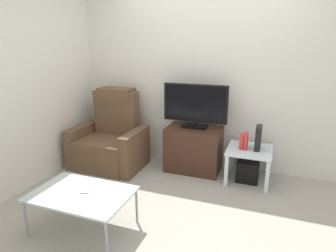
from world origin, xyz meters
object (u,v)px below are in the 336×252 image
object	(u,v)px
recliner_armchair	(111,140)
book_middle	(246,141)
book_leftmost	(242,141)
tv_stand	(194,149)
television	(195,105)
game_console	(258,138)
cell_phone	(86,189)
side_table	(249,154)
subwoofer_box	(248,170)
coffee_table	(82,195)

from	to	relation	value
recliner_armchair	book_middle	world-z (taller)	recliner_armchair
book_leftmost	tv_stand	bearing A→B (deg)	172.41
television	game_console	world-z (taller)	television
book_leftmost	book_middle	xyz separation A→B (m)	(0.05, 0.00, 0.01)
cell_phone	side_table	bearing A→B (deg)	23.87
book_middle	cell_phone	size ratio (longest dim) A/B	1.31
tv_stand	subwoofer_box	world-z (taller)	tv_stand
book_leftmost	game_console	distance (m)	0.20
book_leftmost	recliner_armchair	bearing A→B (deg)	-175.55
cell_phone	coffee_table	bearing A→B (deg)	-117.76
subwoofer_box	book_middle	distance (m)	0.40
tv_stand	side_table	bearing A→B (deg)	-5.03
tv_stand	book_leftmost	size ratio (longest dim) A/B	3.98
subwoofer_box	tv_stand	bearing A→B (deg)	174.97
tv_stand	cell_phone	xyz separation A→B (m)	(-0.61, -1.58, 0.08)
tv_stand	subwoofer_box	xyz separation A→B (m)	(0.74, -0.06, -0.17)
side_table	coffee_table	size ratio (longest dim) A/B	0.60
book_leftmost	book_middle	size ratio (longest dim) A/B	0.93
game_console	coffee_table	world-z (taller)	game_console
book_leftmost	side_table	bearing A→B (deg)	11.31
tv_stand	cell_phone	world-z (taller)	tv_stand
recliner_armchair	book_middle	xyz separation A→B (m)	(1.85, 0.14, 0.16)
recliner_armchair	coffee_table	size ratio (longest dim) A/B	1.20
game_console	cell_phone	size ratio (longest dim) A/B	1.98
television	book_middle	xyz separation A→B (m)	(0.69, -0.10, -0.38)
game_console	side_table	bearing A→B (deg)	-173.66
coffee_table	tv_stand	bearing A→B (deg)	69.47
book_middle	coffee_table	distance (m)	2.03
television	coffee_table	xyz separation A→B (m)	(-0.61, -1.66, -0.55)
game_console	book_middle	bearing A→B (deg)	-168.03
tv_stand	game_console	xyz separation A→B (m)	(0.83, -0.05, 0.27)
subwoofer_box	cell_phone	xyz separation A→B (m)	(-1.35, -1.51, 0.26)
subwoofer_box	side_table	bearing A→B (deg)	90.00
side_table	cell_phone	size ratio (longest dim) A/B	3.60
side_table	television	bearing A→B (deg)	173.52
book_leftmost	subwoofer_box	bearing A→B (deg)	11.31
coffee_table	book_middle	bearing A→B (deg)	50.08
television	side_table	bearing A→B (deg)	-6.48
side_table	game_console	bearing A→B (deg)	6.34
cell_phone	book_leftmost	bearing A→B (deg)	25.68
coffee_table	cell_phone	xyz separation A→B (m)	(0.00, 0.06, 0.03)
tv_stand	side_table	size ratio (longest dim) A/B	1.35
subwoofer_box	coffee_table	xyz separation A→B (m)	(-1.35, -1.57, 0.23)
television	coffee_table	distance (m)	1.85
recliner_armchair	side_table	xyz separation A→B (m)	(1.90, 0.16, -0.01)
television	book_leftmost	xyz separation A→B (m)	(0.64, -0.10, -0.39)
book_middle	coffee_table	world-z (taller)	book_middle
game_console	coffee_table	xyz separation A→B (m)	(-1.44, -1.58, -0.22)
recliner_armchair	side_table	distance (m)	1.91
subwoofer_box	cell_phone	size ratio (longest dim) A/B	1.80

